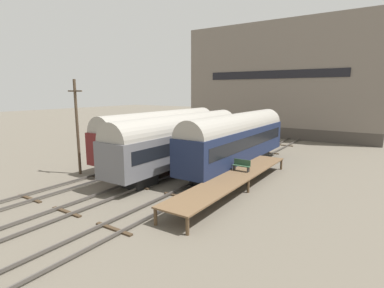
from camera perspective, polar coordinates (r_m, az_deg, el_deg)
name	(u,v)px	position (r m, az deg, el deg)	size (l,w,h in m)	color
ground_plane	(161,178)	(25.88, -5.95, -6.37)	(200.00, 200.00, 0.00)	#60594C
track_left	(126,169)	(28.58, -12.43, -4.68)	(2.60, 60.00, 0.26)	#4C4742
track_middle	(161,176)	(25.84, -5.96, -6.06)	(2.60, 60.00, 0.26)	#4C4742
track_right	(202,184)	(23.52, 1.96, -7.65)	(2.60, 60.00, 0.26)	#4C4742
train_car_grey	(181,139)	(27.54, -2.12, 0.98)	(3.07, 17.18, 5.21)	black
train_car_maroon	(162,132)	(31.87, -5.77, 2.20)	(3.06, 16.92, 5.24)	black
train_car_navy	(237,138)	(28.21, 8.60, 1.21)	(2.94, 16.79, 5.27)	black
station_platform	(235,177)	(22.57, 8.19, -6.27)	(2.43, 15.95, 1.07)	brown
bench	(242,165)	(23.95, 9.44, -3.94)	(1.40, 0.40, 0.91)	#2D4C33
person_worker	(134,167)	(25.69, -11.06, -4.27)	(0.32, 0.32, 1.69)	#282833
utility_pole	(77,126)	(27.87, -21.02, 3.24)	(1.80, 0.24, 8.29)	#473828
warehouse_building	(284,81)	(53.55, 17.08, 11.32)	(30.08, 11.19, 17.76)	#46403A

